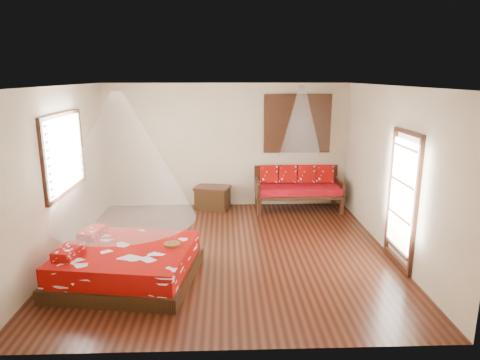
# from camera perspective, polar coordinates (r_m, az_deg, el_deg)

# --- Properties ---
(room) EXTENTS (5.54, 5.54, 2.84)m
(room) POSITION_cam_1_polar(r_m,az_deg,el_deg) (7.08, -1.66, 1.02)
(room) COLOR black
(room) RESTS_ON ground
(bed) EXTENTS (2.17, 2.02, 0.63)m
(bed) POSITION_cam_1_polar(r_m,az_deg,el_deg) (6.66, -14.89, -10.74)
(bed) COLOR black
(bed) RESTS_ON floor
(daybed) EXTENTS (1.93, 0.86, 0.97)m
(daybed) POSITION_cam_1_polar(r_m,az_deg,el_deg) (9.75, 7.71, -0.83)
(daybed) COLOR black
(daybed) RESTS_ON floor
(storage_chest) EXTENTS (0.87, 0.73, 0.51)m
(storage_chest) POSITION_cam_1_polar(r_m,az_deg,el_deg) (9.74, -3.68, -2.34)
(storage_chest) COLOR black
(storage_chest) RESTS_ON floor
(shutter_panel) EXTENTS (1.52, 0.06, 1.32)m
(shutter_panel) POSITION_cam_1_polar(r_m,az_deg,el_deg) (9.82, 7.65, 7.46)
(shutter_panel) COLOR black
(shutter_panel) RESTS_ON wall_back
(window_left) EXTENTS (0.10, 1.74, 1.34)m
(window_left) POSITION_cam_1_polar(r_m,az_deg,el_deg) (7.69, -22.35, 3.29)
(window_left) COLOR black
(window_left) RESTS_ON wall_left
(glazed_door) EXTENTS (0.08, 1.02, 2.16)m
(glazed_door) POSITION_cam_1_polar(r_m,az_deg,el_deg) (7.14, 20.79, -2.53)
(glazed_door) COLOR black
(glazed_door) RESTS_ON floor
(wine_tray) EXTENTS (0.24, 0.24, 0.20)m
(wine_tray) POSITION_cam_1_polar(r_m,az_deg,el_deg) (6.51, -9.04, -8.15)
(wine_tray) COLOR brown
(wine_tray) RESTS_ON bed
(mosquito_net_main) EXTENTS (2.06, 2.06, 1.80)m
(mosquito_net_main) POSITION_cam_1_polar(r_m,az_deg,el_deg) (6.18, -15.67, 2.88)
(mosquito_net_main) COLOR white
(mosquito_net_main) RESTS_ON ceiling
(mosquito_net_daybed) EXTENTS (0.90, 0.90, 1.50)m
(mosquito_net_daybed) POSITION_cam_1_polar(r_m,az_deg,el_deg) (9.35, 8.15, 7.75)
(mosquito_net_daybed) COLOR white
(mosquito_net_daybed) RESTS_ON ceiling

